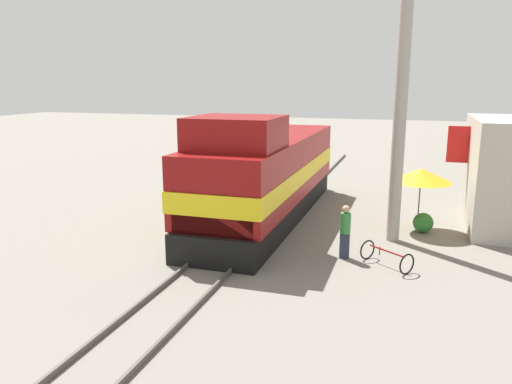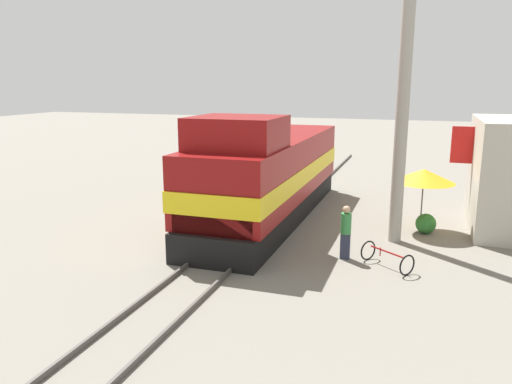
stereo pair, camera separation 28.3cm
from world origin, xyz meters
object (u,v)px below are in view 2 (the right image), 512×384
(billboard_sign, at_px, (475,152))
(person_bystander, at_px, (346,230))
(locomotive, at_px, (267,176))
(bicycle, at_px, (387,257))
(vendor_umbrella, at_px, (424,176))
(utility_pole, at_px, (404,82))

(billboard_sign, bearing_deg, person_bystander, -123.84)
(locomotive, relative_size, bicycle, 7.55)
(locomotive, xyz_separation_m, billboard_sign, (7.98, 2.62, 1.00))
(billboard_sign, distance_m, bicycle, 7.64)
(person_bystander, bearing_deg, vendor_umbrella, 60.77)
(locomotive, distance_m, billboard_sign, 8.46)
(locomotive, xyz_separation_m, vendor_umbrella, (6.08, 0.46, 0.28))
(bicycle, bearing_deg, billboard_sign, -165.08)
(vendor_umbrella, bearing_deg, billboard_sign, 48.68)
(billboard_sign, distance_m, person_bystander, 7.75)
(utility_pole, height_order, person_bystander, utility_pole)
(vendor_umbrella, xyz_separation_m, billboard_sign, (1.90, 2.16, 0.72))
(vendor_umbrella, xyz_separation_m, bicycle, (-0.93, -4.46, -1.82))
(utility_pole, bearing_deg, billboard_sign, 53.99)
(locomotive, bearing_deg, vendor_umbrella, 4.29)
(utility_pole, relative_size, vendor_umbrella, 4.62)
(utility_pole, relative_size, billboard_sign, 2.89)
(billboard_sign, xyz_separation_m, person_bystander, (-4.18, -6.24, -1.91))
(billboard_sign, relative_size, bicycle, 2.30)
(utility_pole, relative_size, bicycle, 6.64)
(vendor_umbrella, relative_size, bicycle, 1.44)
(person_bystander, xyz_separation_m, bicycle, (1.35, -0.38, -0.63))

